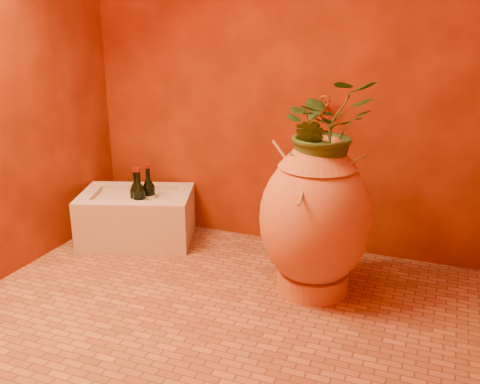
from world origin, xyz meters
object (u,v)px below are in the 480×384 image
at_px(amphora, 315,218).
at_px(wine_bottle_a, 149,197).
at_px(wall_tap, 324,108).
at_px(wine_bottle_b, 140,201).
at_px(stone_basin, 137,217).
at_px(wine_bottle_c, 136,200).

height_order(amphora, wine_bottle_a, amphora).
bearing_deg(wall_tap, wine_bottle_b, -162.68).
distance_m(stone_basin, wine_bottle_c, 0.15).
bearing_deg(wine_bottle_a, amphora, -12.41).
distance_m(amphora, stone_basin, 1.25).
bearing_deg(wine_bottle_c, wine_bottle_a, 51.87).
distance_m(wine_bottle_a, wine_bottle_b, 0.09).
height_order(stone_basin, wine_bottle_c, wine_bottle_c).
bearing_deg(wall_tap, amphora, -79.22).
bearing_deg(stone_basin, amphora, -10.69).
xyz_separation_m(stone_basin, wine_bottle_b, (0.07, -0.07, 0.14)).
distance_m(wine_bottle_a, wine_bottle_c, 0.08).
relative_size(amphora, wine_bottle_b, 2.46).
distance_m(wine_bottle_b, wall_tap, 1.24).
height_order(amphora, wine_bottle_b, amphora).
height_order(amphora, stone_basin, amphora).
distance_m(wine_bottle_a, wall_tap, 1.21).
bearing_deg(wine_bottle_b, stone_basin, 136.36).
height_order(wine_bottle_a, wall_tap, wall_tap).
relative_size(amphora, wine_bottle_c, 2.54).
height_order(wine_bottle_c, wall_tap, wall_tap).
bearing_deg(wine_bottle_b, amphora, -8.10).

